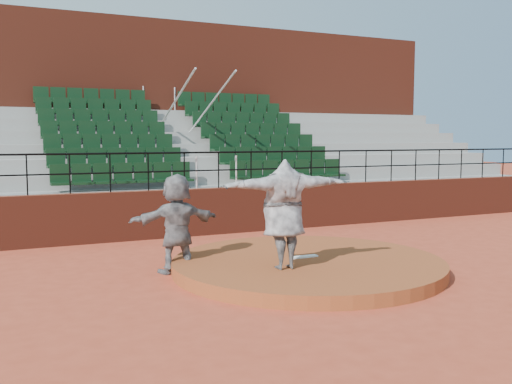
{
  "coord_description": "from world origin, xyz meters",
  "views": [
    {
      "loc": [
        -5.75,
        -9.92,
        2.71
      ],
      "look_at": [
        0.0,
        2.5,
        1.4
      ],
      "focal_mm": 40.0,
      "sensor_mm": 36.0,
      "label": 1
    }
  ],
  "objects": [
    {
      "name": "ground",
      "position": [
        0.0,
        0.0,
        0.0
      ],
      "size": [
        90.0,
        90.0,
        0.0
      ],
      "primitive_type": "plane",
      "color": "#B04027",
      "rests_on": "ground"
    },
    {
      "name": "pitchers_mound",
      "position": [
        0.0,
        0.0,
        0.12
      ],
      "size": [
        5.5,
        5.5,
        0.25
      ],
      "primitive_type": "cylinder",
      "color": "brown",
      "rests_on": "ground"
    },
    {
      "name": "pitching_rubber",
      "position": [
        0.0,
        0.15,
        0.27
      ],
      "size": [
        0.6,
        0.15,
        0.03
      ],
      "primitive_type": "cube",
      "color": "white",
      "rests_on": "pitchers_mound"
    },
    {
      "name": "boundary_wall",
      "position": [
        0.0,
        5.0,
        0.65
      ],
      "size": [
        24.0,
        0.3,
        1.3
      ],
      "primitive_type": "cube",
      "color": "maroon",
      "rests_on": "ground"
    },
    {
      "name": "wall_railing",
      "position": [
        0.0,
        5.0,
        2.03
      ],
      "size": [
        24.04,
        0.05,
        1.03
      ],
      "color": "black",
      "rests_on": "boundary_wall"
    },
    {
      "name": "seating_deck",
      "position": [
        0.0,
        8.64,
        1.45
      ],
      "size": [
        24.0,
        5.97,
        4.63
      ],
      "color": "gray",
      "rests_on": "ground"
    },
    {
      "name": "press_box_facade",
      "position": [
        0.0,
        12.6,
        3.55
      ],
      "size": [
        24.0,
        3.0,
        7.1
      ],
      "primitive_type": "cube",
      "color": "maroon",
      "rests_on": "ground"
    },
    {
      "name": "pitcher",
      "position": [
        -0.83,
        -0.55,
        1.28
      ],
      "size": [
        2.58,
        0.85,
        2.06
      ],
      "primitive_type": "imported",
      "rotation": [
        0.0,
        0.0,
        3.08
      ],
      "color": "black",
      "rests_on": "pitchers_mound"
    },
    {
      "name": "fielder",
      "position": [
        -2.45,
        1.01,
        1.0
      ],
      "size": [
        1.88,
        0.68,
        1.99
      ],
      "primitive_type": "imported",
      "rotation": [
        0.0,
        0.0,
        3.19
      ],
      "color": "black",
      "rests_on": "ground"
    }
  ]
}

